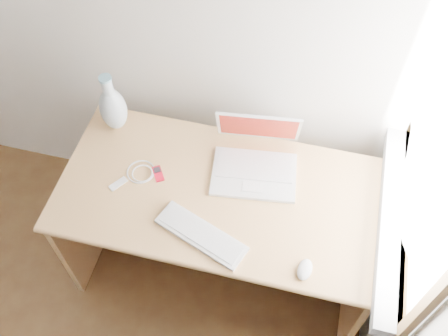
% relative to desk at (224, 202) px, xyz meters
% --- Properties ---
extents(window, '(0.11, 0.99, 1.10)m').
position_rel_desk_xyz_m(window, '(0.74, -0.07, 0.75)').
color(window, white).
rests_on(window, right_wall).
extents(desk, '(1.40, 0.70, 0.74)m').
position_rel_desk_xyz_m(desk, '(0.00, 0.00, 0.00)').
color(desk, tan).
rests_on(desk, floor).
extents(laptop, '(0.40, 0.35, 0.25)m').
position_rel_desk_xyz_m(laptop, '(0.13, 0.08, 0.27)').
color(laptop, white).
rests_on(laptop, desk).
extents(external_keyboard, '(0.41, 0.25, 0.02)m').
position_rel_desk_xyz_m(external_keyboard, '(-0.02, -0.31, 0.22)').
color(external_keyboard, white).
rests_on(external_keyboard, desk).
extents(mouse, '(0.07, 0.10, 0.03)m').
position_rel_desk_xyz_m(mouse, '(0.41, -0.36, 0.23)').
color(mouse, white).
rests_on(mouse, desk).
extents(ipod, '(0.08, 0.09, 0.01)m').
position_rel_desk_xyz_m(ipod, '(-0.29, -0.06, 0.22)').
color(ipod, red).
rests_on(ipod, desk).
extents(cable_coil, '(0.13, 0.13, 0.01)m').
position_rel_desk_xyz_m(cable_coil, '(-0.36, -0.07, 0.22)').
color(cable_coil, white).
rests_on(cable_coil, desk).
extents(remote, '(0.07, 0.09, 0.01)m').
position_rel_desk_xyz_m(remote, '(-0.44, -0.15, 0.22)').
color(remote, white).
rests_on(remote, desk).
extents(vase, '(0.12, 0.12, 0.32)m').
position_rel_desk_xyz_m(vase, '(-0.56, 0.16, 0.34)').
color(vase, silver).
rests_on(vase, desk).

